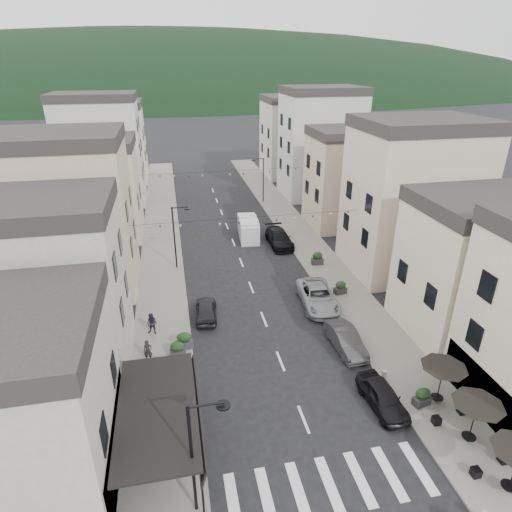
{
  "coord_description": "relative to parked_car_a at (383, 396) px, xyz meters",
  "views": [
    {
      "loc": [
        -6.0,
        -10.45,
        17.89
      ],
      "look_at": [
        0.17,
        19.81,
        3.5
      ],
      "focal_mm": 30.0,
      "sensor_mm": 36.0,
      "label": 1
    }
  ],
  "objects": [
    {
      "name": "parked_car_d",
      "position": [
        0.0,
        23.33,
        0.09
      ],
      "size": [
        2.26,
        5.38,
        1.55
      ],
      "primitive_type": "imported",
      "rotation": [
        0.0,
        0.0,
        0.02
      ],
      "color": "black",
      "rests_on": "ground"
    },
    {
      "name": "planter_rc",
      "position": [
        2.33,
        17.95,
        0.03
      ],
      "size": [
        1.13,
        0.67,
        1.22
      ],
      "rotation": [
        0.0,
        0.0,
        -0.07
      ],
      "color": "#2D2D2F",
      "rests_on": "sidewalk_right"
    },
    {
      "name": "pedestrian_b",
      "position": [
        -12.72,
        9.55,
        0.25
      ],
      "size": [
        0.97,
        0.88,
        1.62
      ],
      "primitive_type": "imported",
      "rotation": [
        0.0,
        0.0,
        -0.41
      ],
      "color": "#241F2A",
      "rests_on": "sidewalk_left"
    },
    {
      "name": "sidewalk_right",
      "position": [
        2.9,
        25.91,
        -0.62
      ],
      "size": [
        4.0,
        76.0,
        0.12
      ],
      "primitive_type": "cube",
      "color": "slate",
      "rests_on": "ground"
    },
    {
      "name": "streetlamp_right_far",
      "position": [
        1.22,
        37.91,
        3.02
      ],
      "size": [
        1.7,
        0.56,
        6.0
      ],
      "color": "black",
      "rests_on": "ground"
    },
    {
      "name": "bunting_far",
      "position": [
        -4.6,
        31.91,
        4.97
      ],
      "size": [
        19.0,
        0.28,
        0.62
      ],
      "color": "black",
      "rests_on": "ground"
    },
    {
      "name": "streetlamp_left_far",
      "position": [
        -10.42,
        19.91,
        3.02
      ],
      "size": [
        1.7,
        0.56,
        6.0
      ],
      "color": "black",
      "rests_on": "ground"
    },
    {
      "name": "parked_car_c",
      "position": [
        0.0,
        11.06,
        0.1
      ],
      "size": [
        2.98,
        5.8,
        1.57
      ],
      "primitive_type": "imported",
      "rotation": [
        0.0,
        0.0,
        -0.07
      ],
      "color": "#989AA1",
      "rests_on": "ground"
    },
    {
      "name": "cafe_terrace",
      "position": [
        3.1,
        -3.29,
        1.67
      ],
      "size": [
        2.5,
        8.1,
        2.53
      ],
      "color": "black",
      "rests_on": "ground"
    },
    {
      "name": "pedestrian_a",
      "position": [
        -12.94,
        6.55,
        0.2
      ],
      "size": [
        0.56,
        0.38,
        1.53
      ],
      "primitive_type": "imported",
      "rotation": [
        0.0,
        0.0,
        0.02
      ],
      "color": "black",
      "rests_on": "sidewalk_left"
    },
    {
      "name": "planter_ra",
      "position": [
        2.19,
        -0.44,
        -0.02
      ],
      "size": [
        1.1,
        0.77,
        1.11
      ],
      "rotation": [
        0.0,
        0.0,
        0.24
      ],
      "color": "#2A2B2D",
      "rests_on": "sidewalk_right"
    },
    {
      "name": "bunting_near",
      "position": [
        -4.6,
        15.91,
        4.97
      ],
      "size": [
        19.0,
        0.28,
        0.62
      ],
      "color": "black",
      "rests_on": "ground"
    },
    {
      "name": "parked_car_e",
      "position": [
        -8.81,
        11.04,
        -0.02
      ],
      "size": [
        1.89,
        4.0,
        1.32
      ],
      "primitive_type": "imported",
      "rotation": [
        0.0,
        0.0,
        3.06
      ],
      "color": "black",
      "rests_on": "ground"
    },
    {
      "name": "parked_car_a",
      "position": [
        0.0,
        0.0,
        0.0
      ],
      "size": [
        1.86,
        4.11,
        1.37
      ],
      "primitive_type": "imported",
      "rotation": [
        0.0,
        0.0,
        0.06
      ],
      "color": "black",
      "rests_on": "ground"
    },
    {
      "name": "planter_la",
      "position": [
        -11.09,
        6.6,
        -0.01
      ],
      "size": [
        1.04,
        0.6,
        1.13
      ],
      "rotation": [
        0.0,
        0.0,
        0.05
      ],
      "color": "#2B2B2D",
      "rests_on": "sidewalk_left"
    },
    {
      "name": "boutique_awning",
      "position": [
        -11.85,
        -1.09,
        2.43
      ],
      "size": [
        3.77,
        7.5,
        3.28
      ],
      "color": "black",
      "rests_on": "ground"
    },
    {
      "name": "delivery_van",
      "position": [
        -2.81,
        25.83,
        0.47
      ],
      "size": [
        2.34,
        5.05,
        2.35
      ],
      "rotation": [
        0.0,
        0.0,
        -0.08
      ],
      "color": "silver",
      "rests_on": "ground"
    },
    {
      "name": "parked_car_b",
      "position": [
        0.0,
        5.36,
        0.03
      ],
      "size": [
        1.69,
        4.38,
        1.42
      ],
      "primitive_type": "imported",
      "rotation": [
        0.0,
        0.0,
        0.04
      ],
      "color": "#333235",
      "rests_on": "ground"
    },
    {
      "name": "planter_lb",
      "position": [
        -10.6,
        7.42,
        0.03
      ],
      "size": [
        1.18,
        0.79,
        1.22
      ],
      "rotation": [
        0.0,
        0.0,
        0.18
      ],
      "color": "#313134",
      "rests_on": "sidewalk_left"
    },
    {
      "name": "streetlamp_left_near",
      "position": [
        -10.42,
        -4.09,
        3.02
      ],
      "size": [
        1.7,
        0.56,
        6.0
      ],
      "color": "black",
      "rests_on": "ground"
    },
    {
      "name": "sidewalk_left",
      "position": [
        -12.1,
        25.91,
        -0.62
      ],
      "size": [
        4.0,
        76.0,
        0.12
      ],
      "primitive_type": "cube",
      "color": "slate",
      "rests_on": "ground"
    },
    {
      "name": "buildings_row_left",
      "position": [
        -19.1,
        31.67,
        5.44
      ],
      "size": [
        10.2,
        54.16,
        14.0
      ],
      "color": "#AAA69C",
      "rests_on": "ground"
    },
    {
      "name": "bollards",
      "position": [
        -4.6,
        -0.59,
        -0.26
      ],
      "size": [
        11.66,
        10.26,
        0.6
      ],
      "color": "gray",
      "rests_on": "ground"
    },
    {
      "name": "planter_rb",
      "position": [
        2.39,
        12.26,
        -0.01
      ],
      "size": [
        1.1,
        0.73,
        1.13
      ],
      "rotation": [
        0.0,
        0.0,
        0.19
      ],
      "color": "#29292B",
      "rests_on": "sidewalk_right"
    },
    {
      "name": "hill_backdrop",
      "position": [
        -4.6,
        293.91,
        -0.68
      ],
      "size": [
        640.0,
        360.0,
        70.0
      ],
      "primitive_type": "ellipsoid",
      "color": "black",
      "rests_on": "ground"
    },
    {
      "name": "buildings_row_right",
      "position": [
        9.9,
        30.51,
        5.64
      ],
      "size": [
        10.2,
        54.16,
        14.5
      ],
      "color": "beige",
      "rests_on": "ground"
    }
  ]
}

